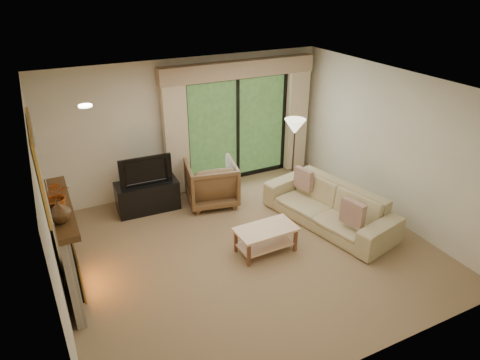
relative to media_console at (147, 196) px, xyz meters
name	(u,v)px	position (x,y,z in m)	size (l,w,h in m)	color
floor	(248,249)	(1.09, -1.95, -0.28)	(5.50, 5.50, 0.00)	#876D4C
ceiling	(250,88)	(1.09, -1.95, 2.32)	(5.50, 5.50, 0.00)	silver
wall_back	(190,126)	(1.09, 0.55, 1.02)	(5.00, 5.00, 0.00)	beige
wall_front	(364,273)	(1.09, -4.45, 1.02)	(5.00, 5.00, 0.00)	beige
wall_left	(48,219)	(-1.66, -1.95, 1.02)	(5.00, 5.00, 0.00)	beige
wall_right	(391,145)	(3.84, -1.95, 1.02)	(5.00, 5.00, 0.00)	beige
fireplace	(66,250)	(-1.54, -1.75, 0.41)	(0.24, 1.70, 1.37)	gray
mirror	(39,164)	(-1.63, -1.75, 1.67)	(0.07, 1.45, 1.02)	#C08D36
sliding_door	(237,129)	(2.09, 0.50, 0.82)	(2.26, 0.10, 2.16)	black
curtain_left	(176,136)	(0.74, 0.39, 0.92)	(0.45, 0.18, 2.35)	#C8B391
curtain_right	(296,116)	(3.44, 0.39, 0.92)	(0.45, 0.18, 2.35)	#C8B391
cornice	(239,69)	(2.09, 0.41, 2.04)	(3.20, 0.24, 0.32)	tan
media_console	(147,196)	(0.00, 0.00, 0.00)	(1.11, 0.50, 0.56)	black
tv	(145,169)	(0.00, 0.00, 0.55)	(0.93, 0.12, 0.54)	black
armchair	(211,183)	(1.16, -0.29, 0.14)	(0.90, 0.92, 0.84)	brown
sofa	(329,206)	(2.70, -1.87, 0.07)	(2.38, 0.93, 0.69)	tan
pillow_near	(353,213)	(2.62, -2.56, 0.31)	(0.11, 0.42, 0.42)	#502B23
pillow_far	(304,179)	(2.62, -1.19, 0.30)	(0.10, 0.40, 0.40)	#502B23
coffee_table	(266,240)	(1.31, -2.12, -0.07)	(0.95, 0.52, 0.43)	#E6B98F
floor_lamp	(293,156)	(2.80, -0.53, 0.47)	(0.40, 0.40, 1.50)	#FFF7CD
vase	(59,211)	(-1.52, -2.19, 1.23)	(0.26, 0.26, 0.27)	#452C15
branches	(56,196)	(-1.52, -1.93, 1.31)	(0.39, 0.33, 0.43)	#964212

